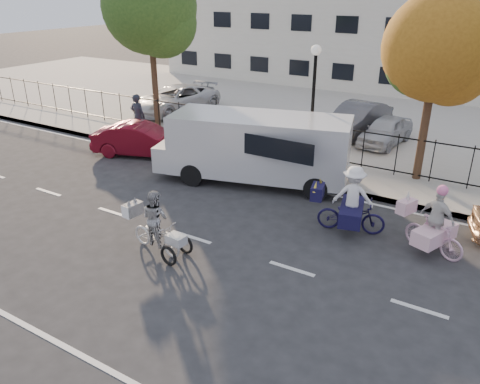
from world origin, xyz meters
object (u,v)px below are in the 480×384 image
Objects in this scene: lot_car_a at (189,99)px; lot_car_b at (175,99)px; zebra_trike at (156,228)px; bull_bike at (351,206)px; white_van at (256,146)px; lamppost at (314,85)px; pedestrian at (138,116)px; lot_car_c at (357,119)px; lot_car_d at (386,130)px; unicorn_bike at (434,228)px; red_sedan at (142,140)px.

lot_car_b is at bearing -112.51° from lot_car_a.
zebra_trike is 0.92× the size of bull_bike.
white_van is (-4.07, 1.90, 0.52)m from bull_bike.
white_van is (-0.16, 5.52, 0.64)m from zebra_trike.
lamppost reaches higher than pedestrian.
pedestrian is (-7.81, -0.84, -2.00)m from lamppost.
lot_car_c is (1.36, 6.77, -0.44)m from white_van.
white_van is 6.79m from lot_car_d.
pedestrian reaches higher than lot_car_c.
lot_car_d is at bearing -9.62° from lot_car_a.
lamppost is 10.11m from lot_car_b.
lamppost is at bearing -0.54° from zebra_trike.
unicorn_bike is 0.38× the size of lot_car_b.
pedestrian is 0.56× the size of lot_car_d.
lamppost reaches higher than bull_bike.
unicorn_bike is at bearing -31.98° from white_van.
bull_bike is at bearing 111.17° from unicorn_bike.
white_van is 1.63× the size of lot_car_c.
pedestrian is 10.71m from lot_car_d.
lot_car_a is 0.84× the size of lot_car_b.
zebra_trike is at bearing 118.99° from bull_bike.
zebra_trike is 14.61m from lot_car_a.
lot_car_d is at bearing 50.24° from white_van.
lamppost is at bearing -107.82° from lot_car_d.
pedestrian is (-13.04, 3.39, 0.41)m from unicorn_bike.
lot_car_c is at bearing 63.76° from white_van.
white_van is at bearing 51.15° from bull_bike.
bull_bike is 11.35m from pedestrian.
white_van is at bearing -110.09° from red_sedan.
pedestrian is at bearing 97.27° from unicorn_bike.
pedestrian is at bearing -84.34° from lot_car_a.
lamppost is 8.24m from zebra_trike.
lamppost is 1.03× the size of lot_car_a.
unicorn_bike is 11.70m from red_sedan.
bull_bike is at bearing -42.41° from lot_car_a.
zebra_trike is at bearing -44.06° from lot_car_b.
lot_car_c reaches higher than lot_car_b.
lot_car_c reaches higher than lot_car_d.
lot_car_c is (-4.90, 8.70, 0.16)m from unicorn_bike.
bull_bike reaches higher than red_sedan.
zebra_trike is at bearing -103.18° from white_van.
lot_car_b is (-8.33, 11.32, 0.19)m from zebra_trike.
lamppost is at bearing -32.79° from lot_car_a.
pedestrian is 5.33m from lot_car_a.
lamppost is 2.26× the size of unicorn_bike.
bull_bike reaches higher than lot_car_d.
lot_car_b is (-2.89, 5.80, 0.20)m from red_sedan.
lamppost is at bearing 50.81° from white_van.
bull_bike is at bearing -41.38° from zebra_trike.
lot_car_c is (-2.71, 8.67, 0.09)m from bull_bike.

